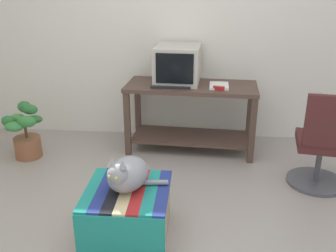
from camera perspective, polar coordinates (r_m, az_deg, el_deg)
The scene contains 12 objects.
ground_plane at distance 2.85m, azimuth -1.79°, elevation -16.75°, with size 14.00×14.00×0.00m, color #9E9389.
back_wall at distance 4.31m, azimuth 1.09°, elevation 15.28°, with size 8.00×0.10×2.60m, color silver.
desk at distance 4.03m, azimuth 3.46°, elevation 3.01°, with size 1.38×0.66×0.72m.
tv_monitor at distance 4.02m, azimuth 1.49°, elevation 9.21°, with size 0.49×0.56×0.38m.
keyboard at distance 3.86m, azimuth 0.43°, elevation 6.01°, with size 0.40×0.15×0.02m, color black.
book at distance 3.91m, azimuth 7.65°, elevation 5.99°, with size 0.19×0.27×0.02m, color white.
ottoman_with_blanket at distance 2.81m, azimuth -6.02°, elevation -12.73°, with size 0.59×0.62×0.37m.
cat at distance 2.65m, azimuth -6.18°, elevation -7.17°, with size 0.46×0.42×0.29m.
potted_plant at distance 4.17m, azimuth -20.61°, elevation -1.16°, with size 0.39×0.40×0.59m.
office_chair at distance 3.56m, azimuth 22.11°, elevation -2.94°, with size 0.52×0.52×0.89m.
stapler at distance 3.78m, azimuth 7.63°, elevation 5.62°, with size 0.04×0.11×0.04m, color #A31E1E.
pen at distance 3.92m, azimuth 8.80°, elevation 5.89°, with size 0.01×0.01×0.14m, color black.
Camera 1 is at (0.26, -2.22, 1.76)m, focal length 40.68 mm.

